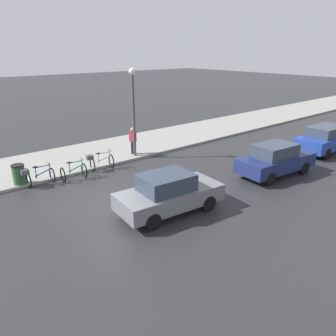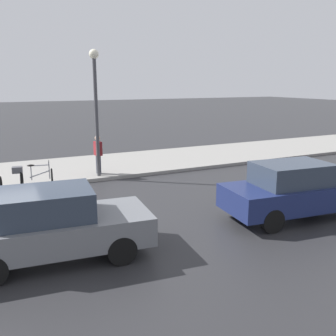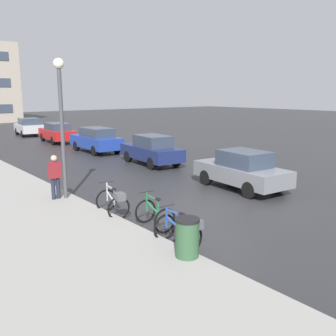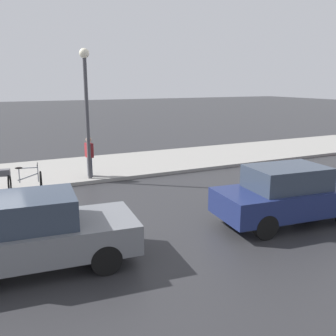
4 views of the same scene
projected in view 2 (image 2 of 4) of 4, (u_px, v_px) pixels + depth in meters
sidewalk_kerb at (201, 156)px, 19.38m from camera, size 4.80×60.00×0.14m
bicycle_third at (33, 177)px, 13.45m from camera, size 0.90×1.42×1.02m
car_grey at (54, 225)px, 8.12m from camera, size 2.15×4.25×1.58m
car_navy at (294, 190)px, 10.65m from camera, size 2.10×4.33×1.61m
pedestrian at (98, 154)px, 15.18m from camera, size 0.41×0.26×1.72m
streetlamp at (96, 98)px, 14.35m from camera, size 0.36×0.36×5.02m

